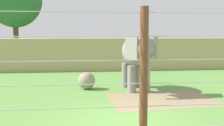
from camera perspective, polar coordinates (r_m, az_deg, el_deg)
name	(u,v)px	position (r m, az deg, el deg)	size (l,w,h in m)	color
ground_plane	(123,121)	(9.56, 2.25, -11.49)	(120.00, 120.00, 0.00)	#609342
dirt_patch	(162,99)	(12.65, 9.90, -7.14)	(4.51, 3.23, 0.01)	#937F5B
embankment_wall	(98,54)	(22.00, -2.80, 1.81)	(36.00, 1.80, 2.41)	tan
elephant	(137,55)	(14.11, 4.99, 1.69)	(1.56, 3.66, 2.71)	gray
enrichment_ball	(87,81)	(14.63, -5.09, -3.52)	(0.87, 0.87, 0.87)	gray
cable_fence	(141,82)	(6.70, 5.84, -3.70)	(11.32, 0.20, 3.49)	brown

